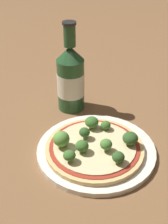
% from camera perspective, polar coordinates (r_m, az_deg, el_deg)
% --- Properties ---
extents(ground_plane, '(3.00, 3.00, 0.00)m').
position_cam_1_polar(ground_plane, '(0.71, 0.09, -6.46)').
color(ground_plane, brown).
extents(plate, '(0.26, 0.26, 0.01)m').
position_cam_1_polar(plate, '(0.70, 2.24, -7.01)').
color(plate, silver).
rests_on(plate, ground_plane).
extents(pizza, '(0.22, 0.22, 0.01)m').
position_cam_1_polar(pizza, '(0.68, 1.93, -6.56)').
color(pizza, tan).
rests_on(pizza, plate).
extents(broccoli_floret_0, '(0.02, 0.02, 0.03)m').
position_cam_1_polar(broccoli_floret_0, '(0.69, 0.36, -3.65)').
color(broccoli_floret_0, '#7A9E5B').
rests_on(broccoli_floret_0, pizza).
extents(broccoli_floret_1, '(0.03, 0.03, 0.03)m').
position_cam_1_polar(broccoli_floret_1, '(0.63, 6.29, -8.20)').
color(broccoli_floret_1, '#7A9E5B').
rests_on(broccoli_floret_1, pizza).
extents(broccoli_floret_2, '(0.02, 0.02, 0.02)m').
position_cam_1_polar(broccoli_floret_2, '(0.72, 3.99, -2.43)').
color(broccoli_floret_2, '#7A9E5B').
rests_on(broccoli_floret_2, pizza).
extents(broccoli_floret_3, '(0.03, 0.03, 0.03)m').
position_cam_1_polar(broccoli_floret_3, '(0.65, -0.36, -6.24)').
color(broccoli_floret_3, '#7A9E5B').
rests_on(broccoli_floret_3, pizza).
extents(broccoli_floret_4, '(0.03, 0.03, 0.03)m').
position_cam_1_polar(broccoli_floret_4, '(0.65, 4.06, -5.92)').
color(broccoli_floret_4, '#7A9E5B').
rests_on(broccoli_floret_4, pizza).
extents(broccoli_floret_5, '(0.03, 0.03, 0.03)m').
position_cam_1_polar(broccoli_floret_5, '(0.63, -2.69, -7.95)').
color(broccoli_floret_5, '#7A9E5B').
rests_on(broccoli_floret_5, pizza).
extents(broccoli_floret_6, '(0.03, 0.03, 0.03)m').
position_cam_1_polar(broccoli_floret_6, '(0.72, 1.43, -1.85)').
color(broccoli_floret_6, '#7A9E5B').
rests_on(broccoli_floret_6, pizza).
extents(broccoli_floret_7, '(0.03, 0.03, 0.03)m').
position_cam_1_polar(broccoli_floret_7, '(0.68, 8.46, -4.78)').
color(broccoli_floret_7, '#7A9E5B').
rests_on(broccoli_floret_7, pizza).
extents(broccoli_floret_8, '(0.04, 0.04, 0.04)m').
position_cam_1_polar(broccoli_floret_8, '(0.66, -4.02, -5.10)').
color(broccoli_floret_8, '#7A9E5B').
rests_on(broccoli_floret_8, pizza).
extents(beer_bottle, '(0.07, 0.07, 0.23)m').
position_cam_1_polar(beer_bottle, '(0.81, -2.46, 6.23)').
color(beer_bottle, '#234C28').
rests_on(beer_bottle, ground_plane).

